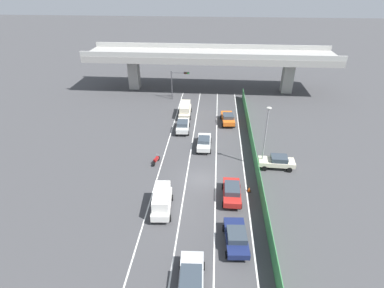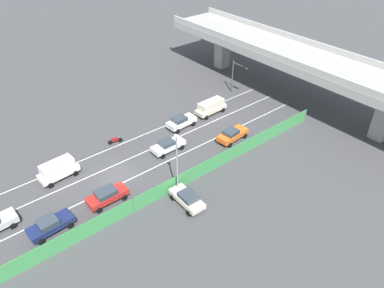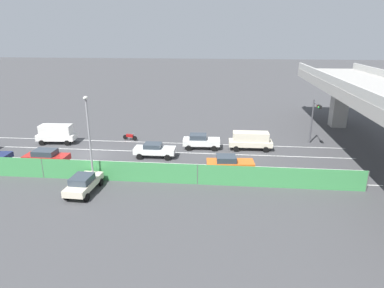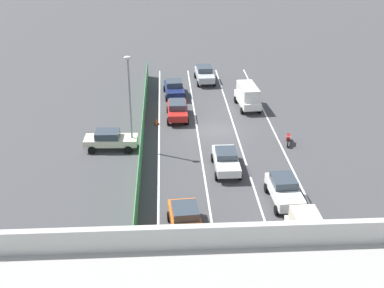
{
  "view_description": "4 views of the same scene",
  "coord_description": "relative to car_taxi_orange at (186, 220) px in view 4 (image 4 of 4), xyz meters",
  "views": [
    {
      "loc": [
        1.22,
        -28.22,
        20.69
      ],
      "look_at": [
        -1.55,
        6.47,
        1.01
      ],
      "focal_mm": 28.29,
      "sensor_mm": 36.0,
      "label": 1
    },
    {
      "loc": [
        31.12,
        -14.13,
        27.53
      ],
      "look_at": [
        2.15,
        9.53,
        1.27
      ],
      "focal_mm": 34.39,
      "sensor_mm": 36.0,
      "label": 2
    },
    {
      "loc": [
        33.7,
        14.85,
        12.72
      ],
      "look_at": [
        0.43,
        11.48,
        1.77
      ],
      "focal_mm": 31.63,
      "sensor_mm": 36.0,
      "label": 3
    },
    {
      "loc": [
        4.42,
        41.32,
        18.36
      ],
      "look_at": [
        2.46,
        5.45,
        1.31
      ],
      "focal_mm": 47.75,
      "sensor_mm": 36.0,
      "label": 4
    }
  ],
  "objects": [
    {
      "name": "ground_plane",
      "position": [
        -3.39,
        -15.37,
        -0.91
      ],
      "size": [
        300.0,
        300.0,
        0.0
      ],
      "primitive_type": "plane",
      "color": "#424244"
    },
    {
      "name": "lane_line_left_edge",
      "position": [
        -8.47,
        -9.93,
        -0.9
      ],
      "size": [
        0.14,
        46.87,
        0.01
      ],
      "primitive_type": "cube",
      "color": "silver",
      "rests_on": "ground"
    },
    {
      "name": "lane_line_mid_left",
      "position": [
        -5.08,
        -9.93,
        -0.9
      ],
      "size": [
        0.14,
        46.87,
        0.01
      ],
      "primitive_type": "cube",
      "color": "silver",
      "rests_on": "ground"
    },
    {
      "name": "lane_line_mid_right",
      "position": [
        -1.69,
        -9.93,
        -0.9
      ],
      "size": [
        0.14,
        46.87,
        0.01
      ],
      "primitive_type": "cube",
      "color": "silver",
      "rests_on": "ground"
    },
    {
      "name": "lane_line_right_edge",
      "position": [
        1.7,
        -9.93,
        -0.9
      ],
      "size": [
        0.14,
        46.87,
        0.01
      ],
      "primitive_type": "cube",
      "color": "silver",
      "rests_on": "ground"
    },
    {
      "name": "green_fence",
      "position": [
        3.06,
        -9.93,
        0.03
      ],
      "size": [
        0.1,
        42.97,
        1.88
      ],
      "color": "#3D8E4C",
      "rests_on": "ground"
    },
    {
      "name": "car_taxi_orange",
      "position": [
        0.0,
        0.0,
        0.0
      ],
      "size": [
        2.31,
        4.63,
        1.65
      ],
      "color": "orange",
      "rests_on": "ground"
    },
    {
      "name": "car_sedan_silver",
      "position": [
        -3.39,
        -29.09,
        0.03
      ],
      "size": [
        2.19,
        4.71,
        1.7
      ],
      "color": "#B7BABC",
      "rests_on": "ground"
    },
    {
      "name": "car_sedan_white",
      "position": [
        -3.38,
        -7.99,
        -0.04
      ],
      "size": [
        1.97,
        4.4,
        1.55
      ],
      "color": "white",
      "rests_on": "ground"
    },
    {
      "name": "car_van_cream",
      "position": [
        -6.98,
        2.43,
        0.28
      ],
      "size": [
        2.08,
        4.93,
        2.06
      ],
      "color": "beige",
      "rests_on": "ground"
    },
    {
      "name": "car_van_white",
      "position": [
        -6.98,
        -20.78,
        0.38
      ],
      "size": [
        2.22,
        4.62,
        2.29
      ],
      "color": "silver",
      "rests_on": "ground"
    },
    {
      "name": "car_hatchback_white",
      "position": [
        -6.76,
        -3.26,
        0.03
      ],
      "size": [
        2.12,
        4.3,
        1.7
      ],
      "color": "silver",
      "rests_on": "ground"
    },
    {
      "name": "car_sedan_red",
      "position": [
        -0.01,
        -18.4,
        0.0
      ],
      "size": [
        2.01,
        4.38,
        1.62
      ],
      "color": "red",
      "rests_on": "ground"
    },
    {
      "name": "car_sedan_navy",
      "position": [
        0.15,
        -24.61,
        -0.03
      ],
      "size": [
        2.28,
        4.46,
        1.58
      ],
      "color": "navy",
      "rests_on": "ground"
    },
    {
      "name": "motorcycle",
      "position": [
        -9.13,
        -12.32,
        -0.45
      ],
      "size": [
        0.73,
        1.91,
        0.93
      ],
      "color": "black",
      "rests_on": "ground"
    },
    {
      "name": "parked_sedan_cream",
      "position": [
        5.66,
        -12.11,
        -0.02
      ],
      "size": [
        4.35,
        2.08,
        1.59
      ],
      "color": "beige",
      "rests_on": "ground"
    },
    {
      "name": "street_lamp",
      "position": [
        3.87,
        -11.98,
        3.8
      ],
      "size": [
        0.6,
        0.36,
        7.85
      ],
      "color": "gray",
      "rests_on": "ground"
    },
    {
      "name": "traffic_cone",
      "position": [
        1.93,
        -17.07,
        -0.64
      ],
      "size": [
        0.47,
        0.47,
        0.57
      ],
      "color": "orange",
      "rests_on": "ground"
    }
  ]
}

